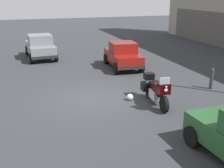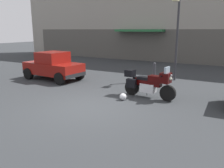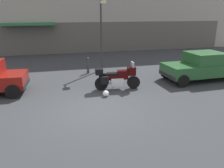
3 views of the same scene
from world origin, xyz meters
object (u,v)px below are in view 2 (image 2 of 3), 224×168
at_px(motorcycle, 148,83).
at_px(bollard_curbside, 154,71).
at_px(car_compact_side, 53,66).
at_px(helmet, 123,97).
at_px(streetlamp_curbside, 177,31).

distance_m(motorcycle, bollard_curbside, 3.51).
distance_m(motorcycle, car_compact_side, 6.01).
bearing_deg(motorcycle, car_compact_side, 177.59).
bearing_deg(car_compact_side, bollard_curbside, -148.55).
relative_size(helmet, bollard_curbside, 0.28).
distance_m(streetlamp_curbside, bollard_curbside, 2.42).
relative_size(motorcycle, streetlamp_curbside, 0.52).
height_order(helmet, bollard_curbside, bollard_curbside).
bearing_deg(motorcycle, streetlamp_curbside, 94.10).
xyz_separation_m(helmet, streetlamp_curbside, (0.80, 4.66, 2.55)).
height_order(motorcycle, bollard_curbside, motorcycle).
xyz_separation_m(helmet, car_compact_side, (-5.22, 1.61, 0.63)).
distance_m(helmet, bollard_curbside, 4.24).
xyz_separation_m(car_compact_side, bollard_curbside, (5.03, 2.61, -0.24)).
height_order(motorcycle, streetlamp_curbside, streetlamp_curbside).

